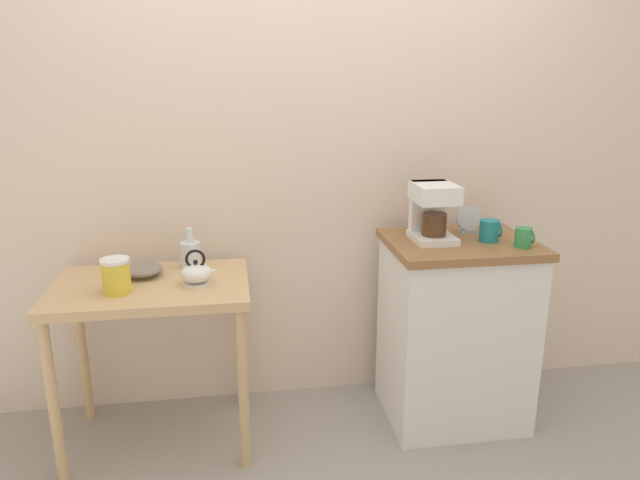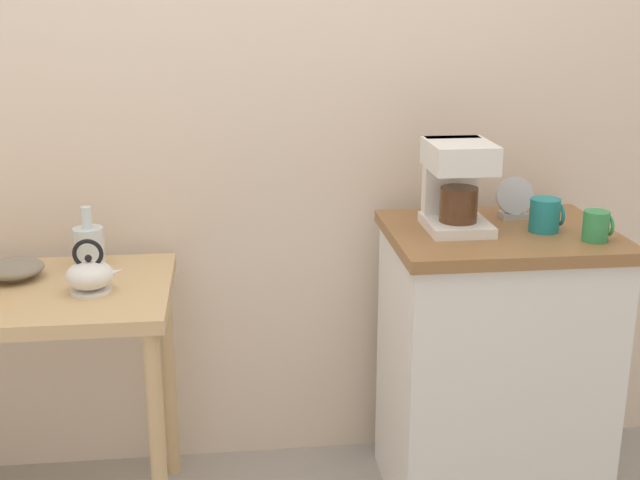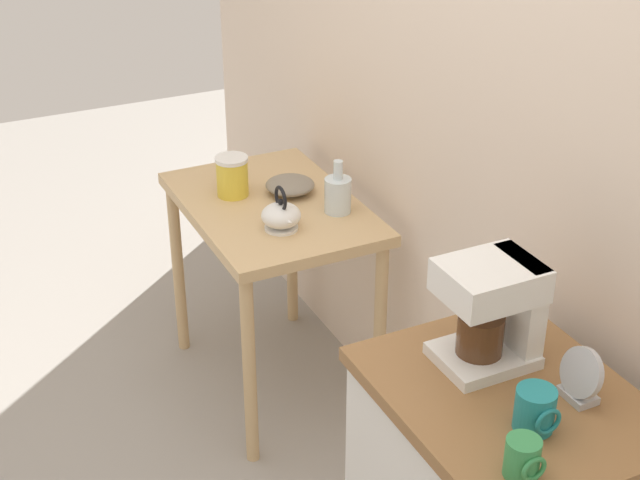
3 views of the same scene
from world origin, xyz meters
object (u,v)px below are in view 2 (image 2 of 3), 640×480
at_px(coffee_maker, 456,181).
at_px(mug_tall_green, 597,226).
at_px(table_clock, 514,200).
at_px(glass_carafe_vase, 89,246).
at_px(bowl_stoneware, 13,269).
at_px(mug_dark_teal, 545,215).
at_px(teakettle, 90,275).

xyz_separation_m(coffee_maker, mug_tall_green, (0.36, -0.17, -0.10)).
xyz_separation_m(coffee_maker, table_clock, (0.21, 0.09, -0.08)).
height_order(glass_carafe_vase, coffee_maker, coffee_maker).
bearing_deg(mug_tall_green, table_clock, 119.28).
distance_m(bowl_stoneware, mug_tall_green, 1.66).
bearing_deg(bowl_stoneware, mug_dark_teal, -4.43).
bearing_deg(mug_dark_teal, bowl_stoneware, 175.57).
xyz_separation_m(bowl_stoneware, mug_dark_teal, (1.54, -0.12, 0.14)).
height_order(mug_tall_green, table_clock, table_clock).
distance_m(glass_carafe_vase, coffee_maker, 1.11).
height_order(bowl_stoneware, glass_carafe_vase, glass_carafe_vase).
relative_size(bowl_stoneware, teakettle, 1.08).
distance_m(mug_dark_teal, table_clock, 0.16).
bearing_deg(bowl_stoneware, mug_tall_green, -7.93).
bearing_deg(mug_tall_green, coffee_maker, 154.01).
bearing_deg(mug_dark_teal, coffee_maker, 165.59).
height_order(teakettle, mug_tall_green, mug_tall_green).
distance_m(bowl_stoneware, teakettle, 0.28).
xyz_separation_m(glass_carafe_vase, mug_dark_teal, (1.33, -0.21, 0.11)).
relative_size(glass_carafe_vase, table_clock, 1.46).
bearing_deg(mug_dark_teal, mug_tall_green, -45.91).
distance_m(teakettle, mug_tall_green, 1.41).
relative_size(glass_carafe_vase, mug_dark_teal, 1.92).
relative_size(mug_tall_green, table_clock, 0.67).
distance_m(teakettle, coffee_maker, 1.07).
distance_m(bowl_stoneware, coffee_maker, 1.31).
distance_m(bowl_stoneware, mug_dark_teal, 1.55).
height_order(glass_carafe_vase, table_clock, table_clock).
relative_size(glass_carafe_vase, coffee_maker, 0.72).
height_order(teakettle, glass_carafe_vase, glass_carafe_vase).
bearing_deg(table_clock, teakettle, -172.25).
xyz_separation_m(glass_carafe_vase, table_clock, (1.29, -0.05, 0.12)).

